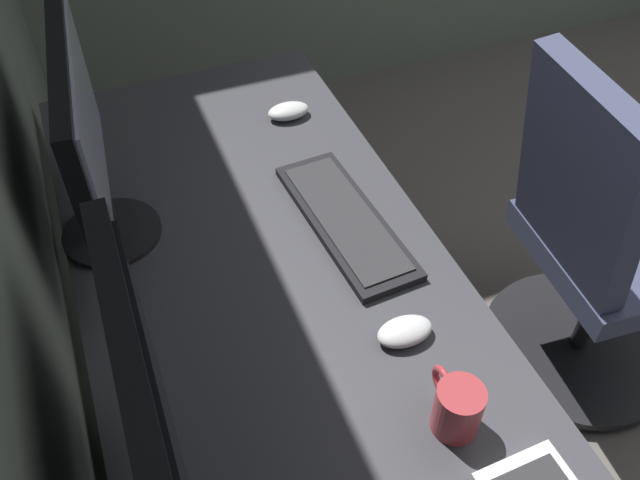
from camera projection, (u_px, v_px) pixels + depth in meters
name	position (u px, v px, depth m)	size (l,w,h in m)	color
desk	(295.00, 355.00, 1.26)	(1.85, 0.71, 0.73)	#38383D
monitor_secondary	(85.00, 139.00, 1.22)	(0.51, 0.20, 0.42)	black
keyboard_main	(345.00, 220.00, 1.41)	(0.43, 0.17, 0.02)	black
mouse_main	(405.00, 331.00, 1.20)	(0.06, 0.10, 0.03)	silver
mouse_spare	(288.00, 111.00, 1.67)	(0.06, 0.10, 0.03)	silver
coffee_mug	(457.00, 408.00, 1.05)	(0.12, 0.08, 0.10)	#A53338
office_chair	(596.00, 256.00, 1.72)	(0.56, 0.57, 0.97)	#383D56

